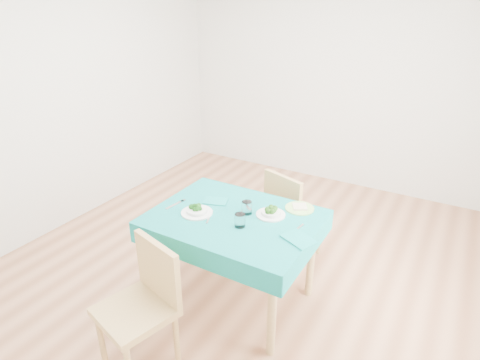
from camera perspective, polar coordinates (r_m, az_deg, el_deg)
The scene contains 16 objects.
room_shell at distance 3.12m, azimuth 0.00°, elevation 8.35°, with size 4.02×4.52×2.73m.
table at distance 3.15m, azimuth -0.80°, elevation -11.18°, with size 1.20×0.91×0.76m, color #0A6D6A.
chair_near at distance 2.65m, azimuth -14.96°, elevation -15.93°, with size 0.43×0.47×1.07m, color tan.
chair_far at distance 3.66m, azimuth 7.94°, elevation -3.43°, with size 0.41×0.45×1.03m, color tan.
bowl_near at distance 2.98m, azimuth -6.17°, elevation -4.14°, with size 0.23×0.23×0.07m, color white, non-canonical shape.
bowl_far at distance 2.95m, azimuth 4.41°, elevation -4.48°, with size 0.22×0.22×0.07m, color white, non-canonical shape.
fork_near at distance 3.14m, azimuth -9.25°, elevation -3.48°, with size 0.02×0.18×0.00m, color silver.
knife_near at distance 2.94m, azimuth -4.34°, elevation -5.25°, with size 0.01×0.19×0.00m, color silver.
fork_far at distance 3.06m, azimuth 0.66°, elevation -3.96°, with size 0.02×0.18×0.00m, color silver.
knife_far at distance 2.79m, azimuth 7.84°, elevation -7.15°, with size 0.02×0.23×0.00m, color silver.
napkin_near at distance 3.15m, azimuth -3.49°, elevation -3.02°, with size 0.18×0.13×0.01m, color #0E7875.
napkin_far at distance 2.70m, azimuth 8.38°, elevation -8.34°, with size 0.21×0.15×0.01m, color #0E7875.
tumbler_center at distance 2.96m, azimuth 0.98°, elevation -3.95°, with size 0.08×0.08×0.10m, color white.
tumbler_side at distance 2.80m, azimuth -0.01°, elevation -5.75°, with size 0.07×0.07×0.10m, color white.
side_plate at distance 3.07m, azimuth 8.48°, elevation -3.99°, with size 0.22×0.22×0.01m, color #A2DD6C.
bread_slice at distance 3.07m, azimuth 8.49°, elevation -3.77°, with size 0.10×0.10×0.02m, color beige.
Camera 1 is at (1.51, -2.59, 2.21)m, focal length 30.00 mm.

